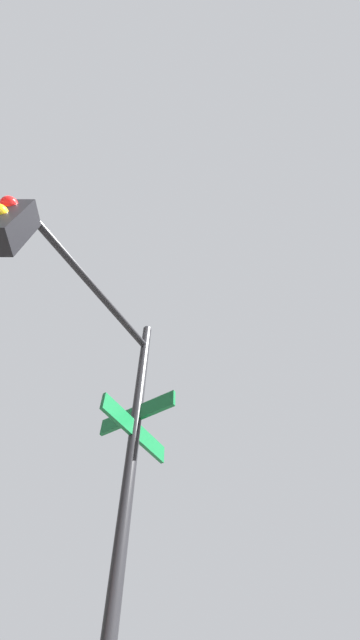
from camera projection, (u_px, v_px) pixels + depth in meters
The scene contains 1 object.
traffic_signal_near at pixel (73, 360), 3.42m from camera, with size 1.78×2.61×5.51m.
Camera 1 is at (-7.13, -3.82, 1.30)m, focal length 19.94 mm.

